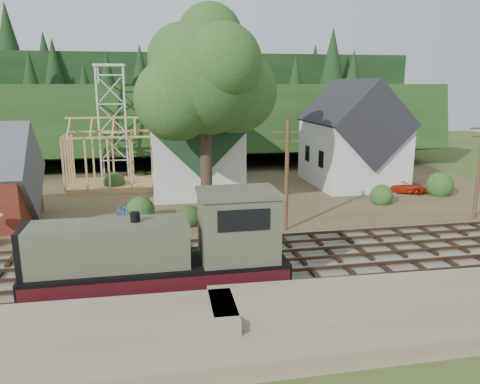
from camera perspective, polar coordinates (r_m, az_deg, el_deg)
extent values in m
plane|color=#384C1E|center=(27.37, -5.63, -9.29)|extent=(140.00, 140.00, 0.00)
cube|color=#7F7259|center=(19.81, -3.11, -18.53)|extent=(64.00, 5.00, 1.60)
cube|color=#726B5B|center=(27.34, -5.63, -9.13)|extent=(64.00, 11.00, 0.16)
cube|color=brown|center=(44.48, -7.88, -0.37)|extent=(64.00, 26.00, 0.30)
cube|color=#1E3F19|center=(68.06, -9.07, 4.10)|extent=(70.00, 28.96, 12.74)
cube|color=black|center=(83.91, -9.49, 5.75)|extent=(80.00, 20.00, 12.00)
cube|color=silver|center=(45.95, -5.66, 4.37)|extent=(8.00, 12.00, 6.40)
cube|color=#1A3A22|center=(45.58, -5.75, 8.35)|extent=(8.40, 12.96, 8.40)
cube|color=silver|center=(39.50, -4.98, 10.56)|extent=(2.40, 2.40, 4.00)
cone|color=#1A3A22|center=(39.50, -5.08, 15.35)|extent=(5.37, 5.37, 2.60)
cube|color=silver|center=(49.12, 13.43, 4.64)|extent=(8.00, 10.00, 6.40)
cube|color=black|center=(48.78, 13.63, 8.36)|extent=(8.40, 10.80, 8.40)
cube|color=tan|center=(48.39, -15.29, 0.86)|extent=(8.00, 6.00, 0.50)
cube|color=tan|center=(47.49, -15.77, 8.72)|extent=(8.00, 0.18, 0.18)
cube|color=silver|center=(52.25, -16.87, 8.01)|extent=(0.18, 0.18, 12.00)
cube|color=silver|center=(52.05, -13.77, 8.18)|extent=(0.18, 0.18, 12.00)
cube|color=silver|center=(55.03, -16.59, 8.26)|extent=(0.18, 0.18, 12.00)
cube|color=silver|center=(54.84, -13.65, 8.41)|extent=(0.18, 0.18, 12.00)
cube|color=silver|center=(53.40, -15.61, 14.64)|extent=(3.20, 3.20, 0.25)
cylinder|color=#38281E|center=(36.00, -4.15, 3.30)|extent=(0.90, 0.90, 8.00)
sphere|color=#26501E|center=(35.49, -4.33, 13.70)|extent=(8.40, 8.40, 8.40)
sphere|color=#26501E|center=(36.86, -0.54, 12.15)|extent=(6.40, 6.40, 6.40)
sphere|color=#26501E|center=(34.51, -7.82, 11.14)|extent=(6.00, 6.00, 6.00)
cylinder|color=#4C331E|center=(32.43, 5.71, 1.65)|extent=(0.28, 0.28, 8.00)
cube|color=#4C331E|center=(31.96, 5.84, 7.28)|extent=(2.20, 0.12, 0.12)
cube|color=#4C331E|center=(32.02, 5.81, 6.21)|extent=(1.80, 0.12, 0.12)
cylinder|color=#4C331E|center=(39.42, 27.11, 2.30)|extent=(0.28, 0.28, 8.00)
cube|color=black|center=(24.39, -9.70, -11.42)|extent=(12.64, 2.63, 0.37)
cube|color=black|center=(24.09, -9.77, -9.81)|extent=(12.64, 3.05, 1.16)
cube|color=#4D4C38|center=(23.58, -15.59, -6.24)|extent=(7.58, 2.42, 2.21)
cube|color=#4D4C38|center=(23.69, -0.24, -4.18)|extent=(3.79, 2.95, 3.37)
cube|color=#4D4C38|center=(23.24, -0.25, -0.08)|extent=(4.00, 3.16, 0.21)
cube|color=black|center=(22.08, 0.48, -3.48)|extent=(2.53, 0.06, 1.05)
cube|color=#3F0D12|center=(22.67, -9.66, -11.31)|extent=(12.64, 0.04, 0.74)
cube|color=#3F0D12|center=(25.52, -9.86, -8.48)|extent=(12.64, 0.04, 0.74)
cylinder|color=black|center=(23.14, -12.65, -3.29)|extent=(0.46, 0.46, 0.74)
imported|color=teal|center=(36.20, -13.24, -2.52)|extent=(2.48, 3.66, 1.16)
imported|color=red|center=(47.01, 19.19, 0.67)|extent=(4.70, 3.59, 1.19)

